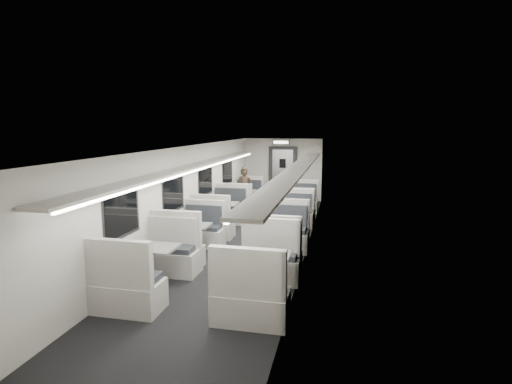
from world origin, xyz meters
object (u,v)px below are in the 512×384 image
at_px(booth_right_b, 293,220).
at_px(booth_right_c, 279,244).
at_px(booth_left_b, 222,216).
at_px(booth_right_a, 300,206).
at_px(booth_left_c, 191,240).
at_px(passenger, 244,190).
at_px(booth_left_d, 151,267).
at_px(booth_right_d, 262,276).
at_px(booth_left_a, 244,200).
at_px(exit_sign, 281,142).
at_px(vestibule_door, 283,174).

relative_size(booth_right_b, booth_right_c, 0.89).
relative_size(booth_left_b, booth_right_a, 1.07).
relative_size(booth_left_c, booth_right_a, 1.01).
bearing_deg(passenger, booth_left_d, -90.09).
height_order(booth_right_b, booth_right_c, booth_right_c).
bearing_deg(booth_right_b, booth_right_d, -90.00).
relative_size(booth_left_b, booth_left_d, 0.96).
height_order(booth_right_a, booth_right_d, booth_right_d).
bearing_deg(booth_left_d, booth_left_b, 90.00).
distance_m(booth_left_b, booth_right_d, 4.67).
bearing_deg(booth_right_a, booth_right_b, -90.00).
height_order(booth_left_a, booth_left_d, booth_left_d).
xyz_separation_m(booth_left_d, booth_right_a, (2.00, 6.27, -0.04)).
relative_size(booth_left_c, booth_left_d, 0.91).
bearing_deg(booth_right_d, exit_sign, 96.65).
bearing_deg(booth_right_c, booth_right_d, -90.00).
height_order(booth_left_d, vestibule_door, vestibule_door).
bearing_deg(passenger, exit_sign, 65.99).
bearing_deg(passenger, booth_left_a, 109.79).
xyz_separation_m(booth_left_a, vestibule_door, (1.00, 2.27, 0.68)).
relative_size(booth_left_d, booth_right_d, 1.01).
bearing_deg(booth_right_a, booth_right_c, -90.00).
xyz_separation_m(booth_right_a, vestibule_door, (-1.00, 2.82, 0.68)).
distance_m(booth_left_c, exit_sign, 7.03).
distance_m(booth_left_b, exit_sign, 4.85).
bearing_deg(booth_left_c, vestibule_door, 82.07).
bearing_deg(booth_right_d, passenger, 106.31).
height_order(booth_right_c, exit_sign, exit_sign).
bearing_deg(booth_left_a, exit_sign, 60.65).
relative_size(booth_left_b, booth_left_c, 1.06).
distance_m(booth_right_d, passenger, 6.85).
bearing_deg(booth_right_d, booth_left_d, -178.89).
xyz_separation_m(booth_right_a, exit_sign, (-1.00, 2.34, 1.92)).
bearing_deg(booth_right_b, vestibule_door, 101.89).
height_order(booth_left_a, booth_right_a, booth_right_a).
bearing_deg(passenger, vestibule_door, 70.37).
relative_size(booth_right_c, vestibule_door, 1.06).
distance_m(booth_left_c, booth_left_d, 1.92).
relative_size(booth_left_a, booth_right_a, 0.99).
distance_m(booth_left_a, vestibule_door, 2.57).
distance_m(booth_left_b, vestibule_door, 4.99).
relative_size(booth_right_d, passenger, 1.49).
bearing_deg(booth_right_a, booth_left_c, -114.69).
relative_size(booth_left_d, booth_right_c, 1.02).
bearing_deg(vestibule_door, booth_right_b, -78.11).
height_order(booth_left_d, booth_right_c, booth_left_d).
bearing_deg(passenger, booth_left_b, -91.35).
height_order(booth_left_a, booth_left_c, booth_left_c).
relative_size(booth_left_c, booth_right_c, 0.92).
relative_size(booth_left_a, vestibule_door, 0.96).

